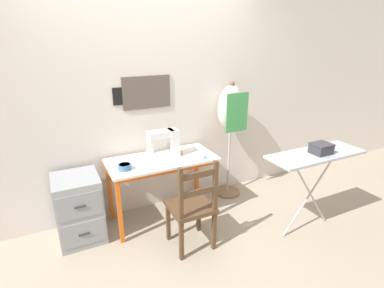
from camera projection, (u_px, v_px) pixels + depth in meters
The scene contains 12 objects.
ground_plane at pixel (173, 230), 3.19m from camera, with size 14.00×14.00×0.00m, color tan.
wall_back at pixel (149, 101), 3.26m from camera, with size 10.00×0.07×2.55m.
sewing_table at pixel (163, 167), 3.19m from camera, with size 1.14×0.54×0.72m.
sewing_machine at pixel (165, 144), 3.17m from camera, with size 0.34×0.17×0.32m.
fabric_bowl at pixel (125, 167), 2.91m from camera, with size 0.13×0.13×0.05m.
scissors at pixel (206, 157), 3.21m from camera, with size 0.11×0.13×0.01m.
thread_spool_near_machine at pixel (182, 153), 3.27m from camera, with size 0.03×0.03×0.03m.
wooden_chair at pixel (192, 207), 2.80m from camera, with size 0.40×0.38×0.92m.
filing_cabinet at pixel (79, 208), 2.96m from camera, with size 0.43×0.48×0.68m.
dress_form at pixel (231, 114), 3.56m from camera, with size 0.34×0.32×1.46m.
ironing_board at pixel (316, 158), 2.93m from camera, with size 1.01×0.36×0.88m.
storage_box at pixel (321, 148), 2.89m from camera, with size 0.19×0.17×0.10m.
Camera 1 is at (-1.00, -2.50, 1.95)m, focal length 28.00 mm.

